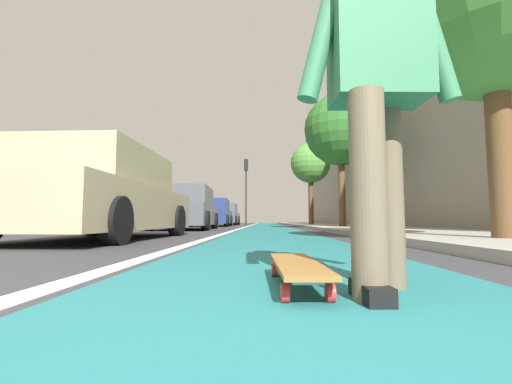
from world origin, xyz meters
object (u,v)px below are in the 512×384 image
object	(u,v)px
skateboard	(297,267)
skater_person	(377,76)
parked_car_near	(101,197)
street_tree_mid	(341,130)
parked_car_end	(224,215)
street_tree_near	(491,2)
traffic_light	(246,180)
parked_car_far	(212,213)
parked_car_mid	(186,209)
street_tree_far	(311,164)

from	to	relation	value
skateboard	skater_person	xyz separation A→B (m)	(-0.15, -0.35, 0.84)
parked_car_near	street_tree_mid	xyz separation A→B (m)	(7.29, -5.59, 3.05)
parked_car_end	street_tree_mid	size ratio (longest dim) A/B	0.82
street_tree_near	traffic_light	bearing A→B (deg)	11.95
traffic_light	parked_car_far	bearing A→B (deg)	165.10
skateboard	skater_person	world-z (taller)	skater_person
parked_car_far	parked_car_end	world-z (taller)	parked_car_end
parked_car_end	parked_car_mid	bearing A→B (deg)	-179.35
parked_car_mid	street_tree_near	size ratio (longest dim) A/B	1.05
parked_car_near	street_tree_mid	distance (m)	9.68
skateboard	street_tree_mid	bearing A→B (deg)	-13.52
parked_car_far	street_tree_mid	xyz separation A→B (m)	(-5.65, -5.76, 3.05)
skateboard	parked_car_mid	distance (m)	10.69
parked_car_near	parked_car_mid	size ratio (longest dim) A/B	0.99
parked_car_near	street_tree_mid	bearing A→B (deg)	-37.48
skateboard	parked_car_near	xyz separation A→B (m)	(4.01, 2.87, 0.61)
parked_car_mid	street_tree_mid	size ratio (longest dim) A/B	0.88
skater_person	street_tree_mid	world-z (taller)	street_tree_mid
skater_person	traffic_light	world-z (taller)	traffic_light
parked_car_mid	street_tree_far	distance (m)	11.74
parked_car_near	parked_car_far	distance (m)	12.94
parked_car_end	street_tree_near	size ratio (longest dim) A/B	0.97
parked_car_near	parked_car_mid	distance (m)	6.25
skater_person	parked_car_end	bearing A→B (deg)	8.52
parked_car_near	street_tree_near	xyz separation A→B (m)	(-1.42, -5.59, 2.36)
skater_person	street_tree_far	size ratio (longest dim) A/B	0.31
parked_car_far	street_tree_far	distance (m)	7.29
parked_car_mid	street_tree_mid	xyz separation A→B (m)	(1.04, -5.64, 3.05)
parked_car_mid	street_tree_far	size ratio (longest dim) A/B	0.87
street_tree_near	parked_car_near	bearing A→B (deg)	75.79
street_tree_near	parked_car_end	bearing A→B (deg)	16.13
skateboard	street_tree_mid	xyz separation A→B (m)	(11.30, -2.72, 3.66)
skateboard	street_tree_mid	world-z (taller)	street_tree_mid
skateboard	street_tree_mid	size ratio (longest dim) A/B	0.16
street_tree_far	parked_car_mid	bearing A→B (deg)	150.05
parked_car_near	parked_car_far	size ratio (longest dim) A/B	1.03
parked_car_end	traffic_light	distance (m)	2.93
parked_car_mid	skateboard	bearing A→B (deg)	-164.12
parked_car_end	street_tree_far	xyz separation A→B (m)	(-2.53, -5.78, 3.20)
parked_car_end	traffic_light	bearing A→B (deg)	-87.04
traffic_light	street_tree_near	xyz separation A→B (m)	(-20.06, -4.25, -0.15)
parked_car_end	skateboard	bearing A→B (deg)	-172.28
skater_person	parked_car_far	bearing A→B (deg)	11.21
traffic_light	street_tree_mid	world-z (taller)	street_tree_mid
street_tree_mid	street_tree_far	bearing A→B (deg)	0.00
skater_person	parked_car_far	world-z (taller)	skater_person
street_tree_mid	parked_car_near	bearing A→B (deg)	142.52
parked_car_near	street_tree_near	distance (m)	6.23
parked_car_far	skater_person	bearing A→B (deg)	-168.79
skateboard	parked_car_end	xyz separation A→B (m)	(22.57, 3.06, 0.62)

